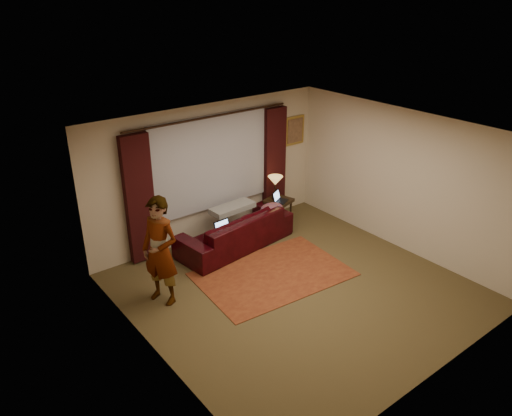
{
  "coord_description": "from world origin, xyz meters",
  "views": [
    {
      "loc": [
        -4.72,
        -4.98,
        4.59
      ],
      "look_at": [
        0.1,
        1.2,
        1.0
      ],
      "focal_mm": 35.0,
      "sensor_mm": 36.0,
      "label": 1
    }
  ],
  "objects": [
    {
      "name": "area_rug",
      "position": [
        -0.01,
        0.58,
        0.01
      ],
      "size": [
        2.64,
        1.87,
        0.01
      ],
      "primitive_type": "cube",
      "rotation": [
        0.0,
        0.0,
        -0.08
      ],
      "color": "brown",
      "rests_on": "floor"
    },
    {
      "name": "clothing_pile",
      "position": [
        0.89,
        1.72,
        0.56
      ],
      "size": [
        0.58,
        0.53,
        0.2
      ],
      "primitive_type": "ellipsoid",
      "rotation": [
        0.0,
        0.0,
        0.4
      ],
      "color": "brown",
      "rests_on": "sofa"
    },
    {
      "name": "wall_back",
      "position": [
        0.0,
        2.5,
        1.3
      ],
      "size": [
        5.0,
        0.02,
        2.6
      ],
      "primitive_type": "cube",
      "color": "beige",
      "rests_on": "ground"
    },
    {
      "name": "wall_left",
      "position": [
        -2.5,
        0.0,
        1.3
      ],
      "size": [
        0.02,
        5.0,
        2.6
      ],
      "primitive_type": "cube",
      "color": "beige",
      "rests_on": "ground"
    },
    {
      "name": "wall_right",
      "position": [
        2.5,
        0.0,
        1.3
      ],
      "size": [
        0.02,
        5.0,
        2.6
      ],
      "primitive_type": "cube",
      "color": "beige",
      "rests_on": "ground"
    },
    {
      "name": "laptop_sofa",
      "position": [
        -0.3,
        1.56,
        0.58
      ],
      "size": [
        0.34,
        0.37,
        0.23
      ],
      "primitive_type": null,
      "rotation": [
        0.0,
        0.0,
        0.07
      ],
      "color": "black",
      "rests_on": "sofa"
    },
    {
      "name": "floor",
      "position": [
        0.0,
        0.0,
        -0.01
      ],
      "size": [
        5.0,
        5.0,
        0.01
      ],
      "primitive_type": "cube",
      "color": "brown",
      "rests_on": "ground"
    },
    {
      "name": "laptop_table",
      "position": [
        1.31,
        1.92,
        0.65
      ],
      "size": [
        0.41,
        0.42,
        0.21
      ],
      "primitive_type": null,
      "rotation": [
        0.0,
        0.0,
        0.5
      ],
      "color": "black",
      "rests_on": "end_table"
    },
    {
      "name": "tiffany_lamp",
      "position": [
        1.31,
        2.12,
        0.78
      ],
      "size": [
        0.38,
        0.38,
        0.48
      ],
      "primitive_type": null,
      "rotation": [
        0.0,
        0.0,
        0.29
      ],
      "color": "olive",
      "rests_on": "end_table"
    },
    {
      "name": "picture_frame",
      "position": [
        2.1,
        2.47,
        1.75
      ],
      "size": [
        0.5,
        0.04,
        0.6
      ],
      "primitive_type": "cube",
      "color": "#B4933E",
      "rests_on": "wall_back"
    },
    {
      "name": "person",
      "position": [
        -1.83,
        1.07,
        0.87
      ],
      "size": [
        0.67,
        0.67,
        1.75
      ],
      "primitive_type": "imported",
      "rotation": [
        0.0,
        0.0,
        -1.17
      ],
      "color": "gray",
      "rests_on": "floor"
    },
    {
      "name": "drape_right",
      "position": [
        1.5,
        2.39,
        1.18
      ],
      "size": [
        0.5,
        0.14,
        2.3
      ],
      "primitive_type": "cube",
      "color": "black",
      "rests_on": "floor"
    },
    {
      "name": "drape_left",
      "position": [
        -1.5,
        2.39,
        1.18
      ],
      "size": [
        0.5,
        0.14,
        2.3
      ],
      "primitive_type": "cube",
      "color": "black",
      "rests_on": "floor"
    },
    {
      "name": "throw_blanket",
      "position": [
        0.18,
        2.03,
        0.93
      ],
      "size": [
        0.9,
        0.39,
        0.1
      ],
      "primitive_type": "cube",
      "rotation": [
        0.0,
        0.0,
        0.05
      ],
      "color": "gray",
      "rests_on": "sofa"
    },
    {
      "name": "ceiling",
      "position": [
        0.0,
        0.0,
        2.6
      ],
      "size": [
        5.0,
        5.0,
        0.02
      ],
      "primitive_type": "cube",
      "color": "silver",
      "rests_on": "ground"
    },
    {
      "name": "wall_front",
      "position": [
        0.0,
        -2.5,
        1.3
      ],
      "size": [
        5.0,
        0.02,
        2.6
      ],
      "primitive_type": "cube",
      "color": "beige",
      "rests_on": "ground"
    },
    {
      "name": "sofa",
      "position": [
        0.07,
        1.8,
        0.46
      ],
      "size": [
        2.39,
        1.24,
        0.92
      ],
      "primitive_type": "imported",
      "rotation": [
        0.0,
        0.0,
        3.26
      ],
      "color": "black",
      "rests_on": "floor"
    },
    {
      "name": "sheer_curtain",
      "position": [
        0.0,
        2.44,
        1.5
      ],
      "size": [
        2.5,
        0.05,
        1.8
      ],
      "primitive_type": "cube",
      "color": "#A6A6AF",
      "rests_on": "wall_back"
    },
    {
      "name": "curtain_rod",
      "position": [
        0.0,
        2.39,
        2.38
      ],
      "size": [
        0.04,
        0.04,
        3.4
      ],
      "primitive_type": "cylinder",
      "color": "black",
      "rests_on": "wall_back"
    },
    {
      "name": "end_table",
      "position": [
        1.34,
        2.04,
        0.27
      ],
      "size": [
        0.57,
        0.57,
        0.54
      ],
      "primitive_type": "cube",
      "rotation": [
        0.0,
        0.0,
        0.26
      ],
      "color": "black",
      "rests_on": "floor"
    }
  ]
}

